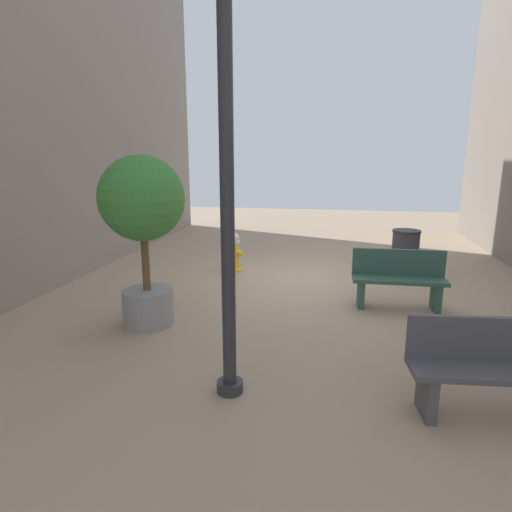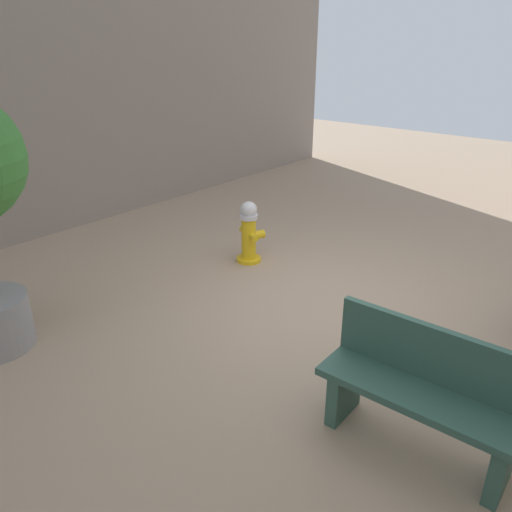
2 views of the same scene
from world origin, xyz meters
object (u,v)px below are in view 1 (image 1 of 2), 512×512
Objects in this scene: bench_near at (398,278)px; trash_bin at (405,251)px; bench_far at (505,367)px; planter_tree at (143,215)px; street_lamp at (226,146)px; fire_hydrant at (234,252)px.

bench_near is 2.32m from trash_bin.
bench_far is (-0.58, 3.00, 0.01)m from bench_near.
bench_near is at bearing -158.79° from planter_tree.
trash_bin is (-2.53, -5.35, -2.08)m from street_lamp.
street_lamp reaches higher than bench_near.
street_lamp reaches higher than planter_tree.
bench_near is 3.05m from bench_far.
planter_tree is (3.73, 1.45, 1.15)m from bench_near.
fire_hydrant is at bearing -100.07° from planter_tree.
fire_hydrant is 0.21× the size of street_lamp.
planter_tree reaches higher than fire_hydrant.
bench_far is 5.27m from trash_bin.
street_lamp is 4.48× the size of trash_bin.
bench_near is 4.16m from planter_tree.
planter_tree is at bearing 41.77° from trash_bin.
fire_hydrant is 5.36m from street_lamp.
fire_hydrant is at bearing 8.58° from trash_bin.
planter_tree reaches higher than bench_far.
bench_near reaches higher than trash_bin.
bench_near is at bearing -124.26° from street_lamp.
planter_tree is at bearing 79.93° from fire_hydrant.
trash_bin is (-4.17, -3.72, -1.17)m from planter_tree.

